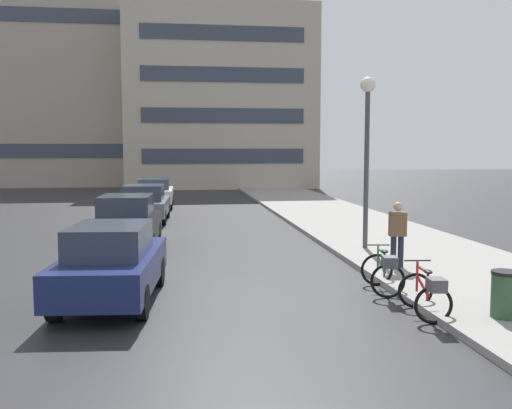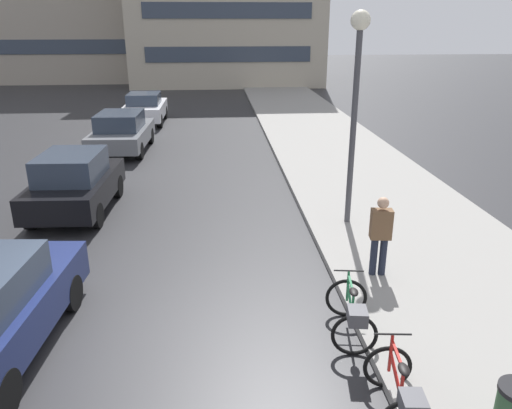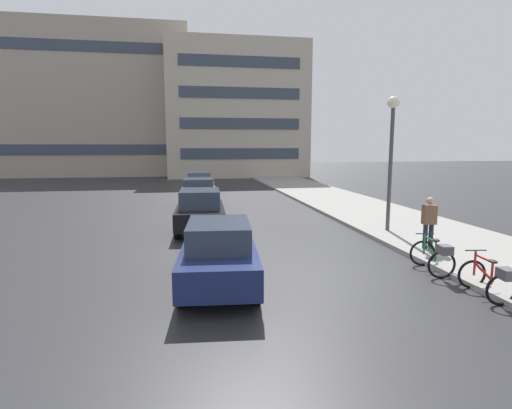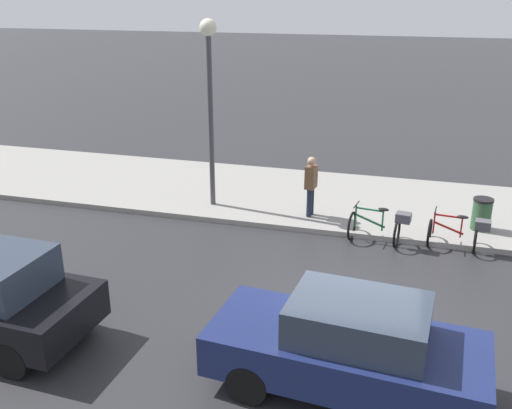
# 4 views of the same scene
# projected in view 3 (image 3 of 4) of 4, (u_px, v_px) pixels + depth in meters

# --- Properties ---
(ground_plane) EXTENTS (140.00, 140.00, 0.00)m
(ground_plane) POSITION_uv_depth(u_px,v_px,m) (303.00, 277.00, 10.13)
(ground_plane) COLOR #28282B
(sidewalk_kerb) EXTENTS (4.80, 60.00, 0.14)m
(sidewalk_kerb) POSITION_uv_depth(u_px,v_px,m) (360.00, 208.00, 20.87)
(sidewalk_kerb) COLOR gray
(sidewalk_kerb) RESTS_ON ground
(bicycle_nearest) EXTENTS (0.79, 1.39, 0.95)m
(bicycle_nearest) POSITION_uv_depth(u_px,v_px,m) (491.00, 278.00, 8.62)
(bicycle_nearest) COLOR black
(bicycle_nearest) RESTS_ON ground
(bicycle_second) EXTENTS (0.87, 1.46, 0.94)m
(bicycle_second) POSITION_uv_depth(u_px,v_px,m) (435.00, 256.00, 10.35)
(bicycle_second) COLOR black
(bicycle_second) RESTS_ON ground
(car_navy) EXTENTS (2.05, 4.23, 1.56)m
(car_navy) POSITION_uv_depth(u_px,v_px,m) (219.00, 253.00, 9.46)
(car_navy) COLOR navy
(car_navy) RESTS_ON ground
(car_black) EXTENTS (1.97, 3.87, 1.65)m
(car_black) POSITION_uv_depth(u_px,v_px,m) (200.00, 211.00, 15.46)
(car_black) COLOR black
(car_black) RESTS_ON ground
(car_grey) EXTENTS (2.10, 4.24, 1.55)m
(car_grey) POSITION_uv_depth(u_px,v_px,m) (198.00, 192.00, 21.99)
(car_grey) COLOR slate
(car_grey) RESTS_ON ground
(car_white) EXTENTS (1.90, 3.92, 1.51)m
(car_white) POSITION_uv_depth(u_px,v_px,m) (199.00, 183.00, 27.64)
(car_white) COLOR silver
(car_white) RESTS_ON ground
(pedestrian) EXTENTS (0.43, 0.28, 1.75)m
(pedestrian) POSITION_uv_depth(u_px,v_px,m) (429.00, 222.00, 12.30)
(pedestrian) COLOR #1E2333
(pedestrian) RESTS_ON ground
(streetlamp) EXTENTS (0.44, 0.44, 5.09)m
(streetlamp) POSITION_uv_depth(u_px,v_px,m) (392.00, 139.00, 14.65)
(streetlamp) COLOR #424247
(streetlamp) RESTS_ON ground
(building_facade_main) EXTENTS (14.78, 8.90, 14.10)m
(building_facade_main) POSITION_uv_depth(u_px,v_px,m) (235.00, 112.00, 44.24)
(building_facade_main) COLOR #B2A893
(building_facade_main) RESTS_ON ground
(building_facade_side) EXTENTS (23.56, 8.69, 16.27)m
(building_facade_side) POSITION_uv_depth(u_px,v_px,m) (83.00, 103.00, 45.04)
(building_facade_side) COLOR #9E9384
(building_facade_side) RESTS_ON ground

